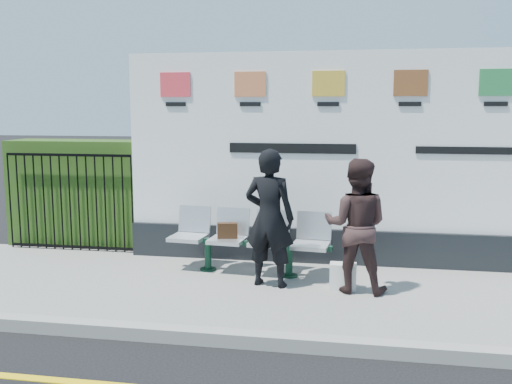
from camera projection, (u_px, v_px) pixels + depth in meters
The scene contains 10 objects.
pavement at pixel (369, 298), 6.90m from camera, with size 14.00×3.00×0.12m, color gray.
kerb at pixel (373, 348), 5.43m from camera, with size 14.00×0.18×0.14m, color gray.
billboard at pixel (407, 174), 7.92m from camera, with size 8.00×0.30×3.00m.
hedge at pixel (83, 192), 9.30m from camera, with size 2.35×0.70×1.70m, color #2A4916.
railing at pixel (70, 202), 8.87m from camera, with size 2.05×0.06×1.54m, color black, non-canonical shape.
bench at pixel (248, 256), 7.69m from camera, with size 2.18×0.57×0.47m, color #B7BBC1, non-canonical shape.
woman_left at pixel (269, 218), 7.07m from camera, with size 0.63×0.41×1.73m, color black.
woman_right at pixel (356, 226), 6.87m from camera, with size 0.79×0.62×1.63m, color #301F1F.
handbag_brown at pixel (227, 230), 7.72m from camera, with size 0.27×0.12×0.21m, color #331D0E.
carrier_bag_white at pixel (343, 276), 7.03m from camera, with size 0.32×0.19×0.32m, color silver.
Camera 1 is at (-0.21, -4.27, 2.35)m, focal length 40.00 mm.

